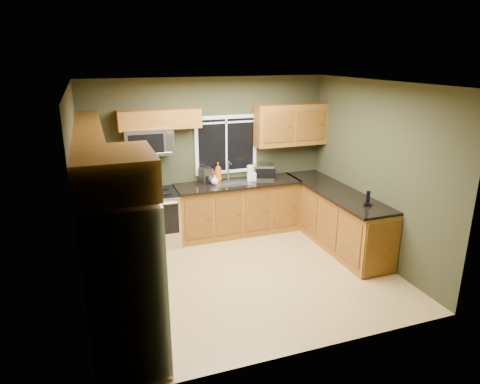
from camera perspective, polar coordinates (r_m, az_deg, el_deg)
floor at (r=6.32m, az=0.64°, el=-10.95°), size 4.20×4.20×0.00m
ceiling at (r=5.55m, az=0.74°, el=14.28°), size 4.20×4.20×0.00m
back_wall at (r=7.45m, az=-4.08°, el=4.67°), size 4.20×0.00×4.20m
front_wall at (r=4.25m, az=9.08°, el=-5.92°), size 4.20×0.00×4.20m
left_wall at (r=5.47m, az=-20.45°, el=-1.37°), size 0.00×3.60×3.60m
right_wall at (r=6.78m, az=17.62°, el=2.52°), size 0.00×3.60×3.60m
window at (r=7.47m, az=-1.85°, el=6.33°), size 1.12×0.03×1.02m
base_cabinets_left at (r=6.24m, az=-16.78°, el=-7.54°), size 0.60×2.65×0.90m
countertop_left at (r=6.06m, az=-16.94°, el=-3.49°), size 0.65×2.65×0.04m
base_cabinets_back at (r=7.55m, az=-0.29°, el=-2.24°), size 2.17×0.60×0.90m
countertop_back at (r=7.38m, az=-0.23°, el=1.12°), size 2.17×0.65×0.04m
base_cabinets_peninsula at (r=7.31m, az=12.56°, el=-3.38°), size 0.60×2.52×0.90m
countertop_peninsula at (r=7.15m, az=12.61°, el=0.12°), size 0.65×2.50×0.04m
upper_cabinets_left at (r=5.80m, az=-19.35°, el=5.04°), size 0.33×2.65×0.72m
upper_cabinets_back_left at (r=6.98m, az=-10.68°, el=9.53°), size 1.30×0.33×0.30m
upper_cabinets_back_right at (r=7.70m, az=6.74°, el=8.90°), size 1.30×0.33×0.72m
upper_cabinet_over_fridge at (r=4.03m, az=-16.44°, el=2.50°), size 0.72×0.90×0.38m
refrigerator at (r=4.46m, az=-15.13°, el=-11.64°), size 0.74×0.90×1.80m
range at (r=7.20m, az=-11.31°, el=-3.47°), size 0.76×0.69×0.94m
microwave at (r=6.98m, az=-12.10°, el=6.61°), size 0.76×0.41×0.42m
sink at (r=7.35m, az=-1.12°, el=1.32°), size 0.60×0.42×0.36m
toaster_oven at (r=7.60m, az=2.96°, el=2.77°), size 0.49×0.43×0.26m
coffee_maker at (r=7.34m, az=-4.63°, el=2.14°), size 0.21×0.25×0.27m
kettle at (r=7.37m, az=-4.10°, el=2.27°), size 0.19×0.19×0.29m
paper_towel_roll at (r=7.45m, az=1.39°, el=2.53°), size 0.13×0.13×0.30m
soap_bottle_a at (r=7.45m, az=-2.95°, el=2.72°), size 0.16×0.16×0.33m
soap_bottle_b at (r=7.46m, az=1.78°, el=2.31°), size 0.11×0.12×0.21m
soap_bottle_c at (r=7.26m, az=-3.40°, el=1.62°), size 0.15×0.15×0.16m
cordless_phone at (r=6.51m, az=16.66°, el=-1.18°), size 0.13×0.13×0.22m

